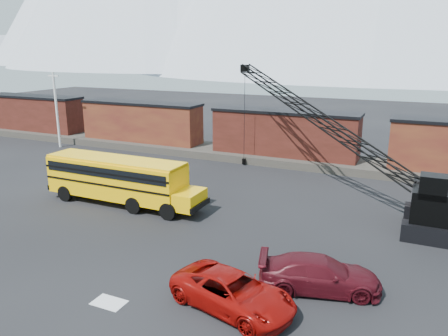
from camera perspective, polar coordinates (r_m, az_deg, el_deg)
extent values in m
plane|color=black|center=(22.76, -9.30, -11.78)|extent=(160.00, 160.00, 0.00)
cube|color=silver|center=(356.83, 23.72, 14.28)|extent=(800.00, 80.00, 24.00)
cube|color=#464039|center=(41.56, 7.79, 1.29)|extent=(120.00, 5.00, 0.70)
cube|color=#4F1C16|center=(58.79, -23.63, 6.58)|extent=(13.50, 2.90, 4.00)
cube|color=black|center=(58.56, -23.84, 8.55)|extent=(13.70, 3.10, 0.25)
cube|color=black|center=(62.20, -26.06, 5.12)|extent=(2.20, 2.40, 0.60)
cube|color=black|center=(56.00, -20.56, 4.74)|extent=(2.20, 2.40, 0.60)
cube|color=#4B1715|center=(48.12, -10.70, 5.93)|extent=(13.50, 2.90, 4.00)
cube|color=black|center=(47.84, -10.82, 8.35)|extent=(13.70, 3.10, 0.25)
cube|color=black|center=(50.93, -14.48, 4.27)|extent=(2.20, 2.40, 0.60)
cube|color=black|center=(46.14, -6.33, 3.56)|extent=(2.20, 2.40, 0.60)
cube|color=#4F1C16|center=(41.06, 7.91, 4.47)|extent=(13.50, 2.90, 4.00)
cube|color=black|center=(40.74, 8.02, 7.31)|extent=(13.70, 3.10, 0.25)
cube|color=black|center=(42.78, 2.44, 2.72)|extent=(2.20, 2.40, 0.60)
cube|color=black|center=(40.43, 13.52, 1.56)|extent=(2.20, 2.40, 0.60)
cube|color=black|center=(39.73, 24.29, 0.38)|extent=(2.20, 2.40, 0.60)
cylinder|color=silver|center=(50.11, -21.01, 7.05)|extent=(0.24, 0.24, 8.00)
cube|color=silver|center=(49.79, -21.41, 11.15)|extent=(1.40, 0.12, 0.12)
cube|color=silver|center=(19.73, -14.78, -16.63)|extent=(1.40, 0.90, 0.02)
cube|color=#FFBA05|center=(30.59, -13.90, -1.29)|extent=(10.00, 2.50, 2.50)
cube|color=#FFBA05|center=(27.77, -4.69, -4.09)|extent=(1.60, 2.30, 1.10)
cube|color=#FFBA05|center=(30.26, -14.06, 1.07)|extent=(10.00, 2.30, 0.18)
cube|color=black|center=(29.47, -15.50, -0.61)|extent=(9.60, 0.05, 0.65)
cube|color=black|center=(31.36, -12.56, 0.53)|extent=(9.60, 0.05, 0.65)
cube|color=black|center=(27.48, -3.13, -4.93)|extent=(0.15, 2.45, 0.35)
cube|color=black|center=(34.17, -20.45, -1.84)|extent=(0.15, 2.50, 0.35)
cylinder|color=black|center=(32.47, -20.02, -3.12)|extent=(1.10, 0.35, 1.10)
cylinder|color=black|center=(34.05, -17.33, -2.06)|extent=(1.10, 0.35, 1.10)
cylinder|color=black|center=(28.82, -11.72, -4.80)|extent=(1.10, 0.35, 1.10)
cylinder|color=black|center=(30.58, -9.18, -3.49)|extent=(1.10, 0.35, 1.10)
cylinder|color=black|center=(27.42, -7.32, -5.64)|extent=(1.10, 0.35, 1.10)
cylinder|color=black|center=(29.27, -4.93, -4.21)|extent=(1.10, 0.35, 1.10)
imported|color=#8E0A06|center=(18.42, 1.16, -15.88)|extent=(5.82, 3.73, 1.49)
imported|color=#460C14|center=(20.08, 12.36, -13.38)|extent=(5.68, 3.52, 1.54)
cube|color=black|center=(26.15, 25.66, -2.22)|extent=(1.40, 1.20, 1.30)
cube|color=black|center=(25.62, 25.66, -2.56)|extent=(1.20, 0.06, 0.90)
cube|color=black|center=(38.79, 2.76, 12.89)|extent=(0.70, 0.50, 0.60)
cylinder|color=black|center=(39.20, 2.68, 6.53)|extent=(0.04, 0.04, 8.39)
cube|color=black|center=(40.00, 2.61, 0.87)|extent=(0.25, 0.25, 0.50)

